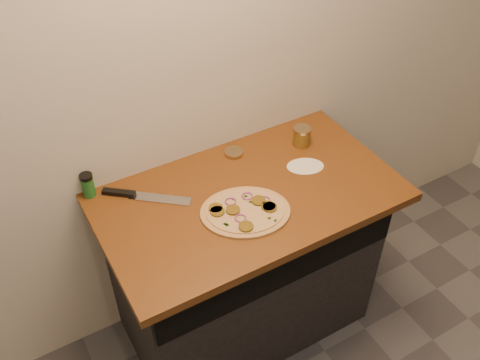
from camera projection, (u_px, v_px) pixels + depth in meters
cabinet at (244, 264)px, 2.45m from camera, size 1.10×0.60×0.86m
countertop at (248, 196)px, 2.14m from camera, size 1.20×0.70×0.04m
pizza at (245, 211)px, 2.03m from camera, size 0.44×0.44×0.02m
chefs_knife at (138, 196)px, 2.10m from camera, size 0.30×0.25×0.02m
mason_jar_lid at (234, 153)px, 2.30m from camera, size 0.09×0.09×0.02m
salsa_jar at (302, 136)px, 2.33m from camera, size 0.08×0.08×0.09m
spice_shaker at (88, 185)px, 2.08m from camera, size 0.05×0.05×0.10m
flour_spill at (305, 166)px, 2.25m from camera, size 0.21×0.21×0.00m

